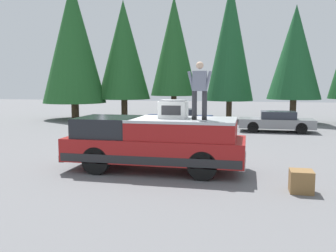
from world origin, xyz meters
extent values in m
plane|color=slate|center=(0.00, 0.00, 0.00)|extent=(90.00, 90.00, 0.00)
cube|color=maroon|center=(-0.47, -0.74, 0.70)|extent=(2.00, 5.50, 0.70)
cube|color=#232326|center=(-0.47, -0.74, 0.51)|extent=(2.01, 5.39, 0.24)
cube|color=black|center=(-0.47, 0.78, 1.35)|extent=(1.84, 1.87, 0.60)
cube|color=maroon|center=(-0.47, -1.62, 1.31)|extent=(1.92, 3.19, 0.52)
cube|color=#B7BABF|center=(-0.47, -1.62, 1.61)|extent=(1.94, 3.19, 0.08)
cube|color=#232326|center=(-0.47, 1.95, 0.43)|extent=(1.96, 0.16, 0.20)
cube|color=#B2B5BA|center=(-0.47, -3.43, 0.43)|extent=(1.96, 0.16, 0.20)
cylinder|color=black|center=(-1.32, 0.86, 0.42)|extent=(0.30, 0.84, 0.84)
cylinder|color=black|center=(0.38, 0.86, 0.42)|extent=(0.30, 0.84, 0.84)
cylinder|color=black|center=(-1.32, -2.33, 0.42)|extent=(0.30, 0.84, 0.84)
cylinder|color=black|center=(0.38, -2.33, 0.42)|extent=(0.30, 0.84, 0.84)
cube|color=white|center=(-0.40, -1.29, 1.91)|extent=(0.64, 0.84, 0.52)
cube|color=#2D2D30|center=(-0.72, -1.29, 1.91)|extent=(0.01, 0.59, 0.29)
cube|color=#99999E|center=(-0.40, -1.29, 2.19)|extent=(0.58, 0.76, 0.04)
cylinder|color=#333338|center=(-0.67, -2.29, 2.07)|extent=(0.15, 0.15, 0.84)
cube|color=black|center=(-0.71, -2.29, 1.69)|extent=(0.26, 0.11, 0.08)
cylinder|color=#333338|center=(-0.67, -1.99, 2.07)|extent=(0.15, 0.15, 0.84)
cube|color=black|center=(-0.71, -1.99, 1.69)|extent=(0.26, 0.11, 0.08)
cube|color=gray|center=(-0.67, -2.14, 2.78)|extent=(0.24, 0.40, 0.58)
sphere|color=beige|center=(-0.67, -2.14, 3.23)|extent=(0.22, 0.22, 0.22)
cylinder|color=gray|center=(-0.70, -2.38, 2.78)|extent=(0.09, 0.23, 0.58)
cylinder|color=gray|center=(-0.70, -1.89, 2.78)|extent=(0.09, 0.23, 0.58)
cube|color=gray|center=(9.98, -5.07, 0.49)|extent=(1.64, 4.10, 0.50)
cube|color=#282D38|center=(9.98, -5.17, 0.95)|extent=(1.31, 1.89, 0.42)
cylinder|color=black|center=(9.26, -3.80, 0.31)|extent=(0.20, 0.62, 0.62)
cylinder|color=black|center=(10.70, -3.80, 0.31)|extent=(0.20, 0.62, 0.62)
cylinder|color=black|center=(9.26, -6.34, 0.31)|extent=(0.20, 0.62, 0.62)
cylinder|color=black|center=(10.70, -6.34, 0.31)|extent=(0.20, 0.62, 0.62)
cube|color=navy|center=(10.74, 0.67, 0.49)|extent=(1.64, 4.10, 0.50)
cube|color=#282D38|center=(10.74, 0.57, 0.95)|extent=(1.31, 1.89, 0.42)
cylinder|color=black|center=(10.02, 1.94, 0.31)|extent=(0.20, 0.62, 0.62)
cylinder|color=black|center=(11.46, 1.94, 0.31)|extent=(0.20, 0.62, 0.62)
cylinder|color=black|center=(10.02, -0.60, 0.31)|extent=(0.20, 0.62, 0.62)
cylinder|color=black|center=(11.46, -0.60, 0.31)|extent=(0.20, 0.62, 0.62)
cube|color=olive|center=(-1.95, -4.88, 0.28)|extent=(0.56, 0.56, 0.56)
cylinder|color=#4C3826|center=(15.16, -6.53, 0.82)|extent=(0.43, 0.43, 1.64)
cone|color=#1E562D|center=(15.16, -6.53, 4.82)|extent=(3.62, 3.62, 6.35)
cylinder|color=#4C3826|center=(16.00, -2.11, 0.73)|extent=(0.41, 0.41, 1.47)
cone|color=#1E562D|center=(16.00, -2.11, 5.78)|extent=(3.45, 3.45, 8.62)
cylinder|color=#4C3826|center=(16.43, 2.15, 0.90)|extent=(0.43, 0.43, 1.80)
cone|color=#235B28|center=(16.43, 2.15, 5.55)|extent=(3.56, 3.56, 7.50)
cylinder|color=#4C3826|center=(15.90, 6.00, 0.76)|extent=(0.49, 0.49, 1.52)
cone|color=#235B28|center=(15.90, 6.00, 5.29)|extent=(4.06, 4.06, 7.54)
cylinder|color=#4C3826|center=(14.35, 9.42, 0.63)|extent=(0.57, 0.57, 1.25)
cone|color=#235B28|center=(14.35, 9.42, 5.81)|extent=(4.71, 4.71, 9.11)
camera|label=1|loc=(-11.35, -3.56, 2.70)|focal=39.11mm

